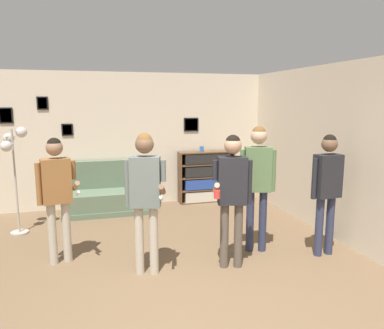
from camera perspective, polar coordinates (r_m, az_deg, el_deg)
The scene contains 11 objects.
wall_back at distance 7.74m, azimuth -9.39°, elevation 3.75°, with size 8.00×0.08×2.70m.
wall_right at distance 6.44m, azimuth 19.23°, elevation 2.15°, with size 0.06×7.18×2.70m.
couch at distance 7.48m, azimuth -13.13°, elevation -4.70°, with size 1.60×0.80×0.97m.
bookshelf at distance 7.98m, azimuth 2.19°, elevation -1.87°, with size 1.19×0.30×1.08m.
floor_lamp at distance 6.52m, azimuth -25.57°, elevation 1.44°, with size 0.38×0.41×1.73m.
person_player_foreground_left at distance 5.15m, azimuth -19.91°, elevation -3.30°, with size 0.54×0.43×1.67m.
person_player_foreground_center at distance 4.55m, azimuth -7.12°, elevation -3.61°, with size 0.48×0.55×1.76m.
person_watcher_holding_cup at distance 4.73m, azimuth 6.14°, elevation -3.42°, with size 0.56×0.40×1.72m.
person_spectator_near_bookshelf at distance 5.30m, azimuth 9.98°, elevation -1.52°, with size 0.48×0.30×1.79m.
person_spectator_far_right at distance 5.42m, azimuth 19.91°, elevation -2.54°, with size 0.50×0.23×1.69m.
drinking_cup at distance 7.85m, azimuth 1.48°, elevation 2.40°, with size 0.08×0.08×0.12m.
Camera 1 is at (-0.84, -2.85, 2.13)m, focal length 35.00 mm.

